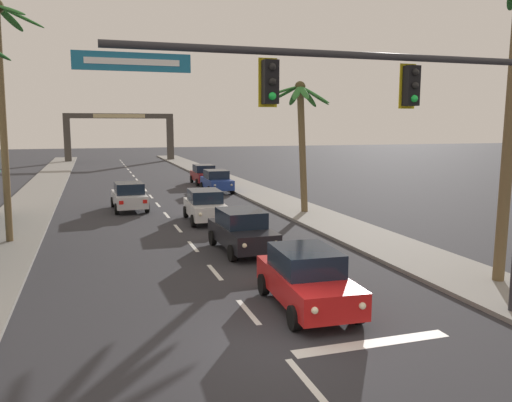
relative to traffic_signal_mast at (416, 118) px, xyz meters
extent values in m
plane|color=#2D2D33|center=(-3.42, 0.14, -5.28)|extent=(220.00, 220.00, 0.00)
cube|color=gray|center=(4.38, 20.14, -5.21)|extent=(3.20, 110.00, 0.14)
cube|color=gray|center=(-11.22, 20.14, -5.21)|extent=(3.20, 110.00, 0.14)
cube|color=silver|center=(-3.42, -1.64, -5.28)|extent=(0.16, 2.00, 0.01)
cube|color=silver|center=(-3.42, 2.42, -5.28)|extent=(0.16, 2.00, 0.01)
cube|color=silver|center=(-3.42, 6.48, -5.28)|extent=(0.16, 2.00, 0.01)
cube|color=silver|center=(-3.42, 10.53, -5.28)|extent=(0.16, 2.00, 0.01)
cube|color=silver|center=(-3.42, 14.59, -5.28)|extent=(0.16, 2.00, 0.01)
cube|color=silver|center=(-3.42, 18.64, -5.28)|extent=(0.16, 2.00, 0.01)
cube|color=silver|center=(-3.42, 22.70, -5.28)|extent=(0.16, 2.00, 0.01)
cube|color=silver|center=(-3.42, 26.76, -5.28)|extent=(0.16, 2.00, 0.01)
cube|color=silver|center=(-3.42, 30.81, -5.28)|extent=(0.16, 2.00, 0.01)
cube|color=silver|center=(-3.42, 34.87, -5.28)|extent=(0.16, 2.00, 0.01)
cube|color=silver|center=(-3.42, 38.92, -5.28)|extent=(0.16, 2.00, 0.01)
cube|color=silver|center=(-3.42, 42.98, -5.28)|extent=(0.16, 2.00, 0.01)
cube|color=silver|center=(-3.42, 47.03, -5.28)|extent=(0.16, 2.00, 0.01)
cube|color=silver|center=(-3.42, 51.09, -5.28)|extent=(0.16, 2.00, 0.01)
cube|color=silver|center=(-3.42, 55.15, -5.28)|extent=(0.16, 2.00, 0.01)
cube|color=silver|center=(-3.42, 59.20, -5.28)|extent=(0.16, 2.00, 0.01)
cube|color=silver|center=(-3.42, 63.26, -5.28)|extent=(0.16, 2.00, 0.01)
cube|color=silver|center=(-3.42, 67.31, -5.28)|extent=(0.16, 2.00, 0.01)
cube|color=silver|center=(-1.22, -0.46, -5.28)|extent=(4.00, 0.44, 0.01)
cylinder|color=#2D2D33|center=(-1.91, 0.00, 1.37)|extent=(10.47, 0.16, 0.16)
cube|color=black|center=(-0.16, -0.02, 0.73)|extent=(0.32, 0.26, 0.92)
sphere|color=black|center=(-0.16, -0.16, 1.03)|extent=(0.17, 0.17, 0.17)
sphere|color=black|center=(-0.16, -0.16, 0.73)|extent=(0.17, 0.17, 0.17)
sphere|color=#1EE54C|center=(-0.16, -0.16, 0.43)|extent=(0.17, 0.17, 0.17)
cube|color=yellow|center=(-0.16, 0.15, 0.73)|extent=(0.42, 0.03, 1.04)
cube|color=black|center=(-3.65, -0.02, 0.73)|extent=(0.32, 0.26, 0.92)
sphere|color=black|center=(-3.65, -0.16, 1.03)|extent=(0.17, 0.17, 0.17)
sphere|color=black|center=(-3.65, -0.16, 0.73)|extent=(0.17, 0.17, 0.17)
sphere|color=#1EE54C|center=(-3.65, -0.16, 0.43)|extent=(0.17, 0.17, 0.17)
cube|color=yellow|center=(-3.65, 0.15, 0.73)|extent=(0.42, 0.03, 1.04)
cube|color=#196B93|center=(-6.50, 0.00, 1.05)|extent=(2.29, 0.05, 0.36)
cube|color=white|center=(-6.50, -0.02, 1.05)|extent=(1.83, 0.01, 0.12)
cube|color=red|center=(-1.76, 2.22, -4.60)|extent=(1.96, 4.38, 0.72)
cube|color=black|center=(-1.75, 2.37, -3.92)|extent=(1.70, 2.27, 0.64)
cylinder|color=black|center=(-0.97, 0.76, -4.96)|extent=(0.25, 0.65, 0.64)
cylinder|color=black|center=(-2.69, 0.85, -4.96)|extent=(0.25, 0.65, 0.64)
cylinder|color=black|center=(-0.83, 3.60, -4.96)|extent=(0.25, 0.65, 0.64)
cylinder|color=black|center=(-2.55, 3.68, -4.96)|extent=(0.25, 0.65, 0.64)
sphere|color=#F9EFC6|center=(-1.24, 0.02, -4.52)|extent=(0.18, 0.18, 0.18)
sphere|color=#F9EFC6|center=(-2.48, 0.08, -4.52)|extent=(0.18, 0.18, 0.18)
cube|color=red|center=(-1.00, 4.35, -4.50)|extent=(0.24, 0.07, 0.20)
cube|color=red|center=(-2.32, 4.41, -4.50)|extent=(0.24, 0.07, 0.20)
cube|color=black|center=(-1.66, 9.14, -4.60)|extent=(1.92, 4.36, 0.72)
cube|color=black|center=(-1.66, 9.29, -3.92)|extent=(1.68, 2.26, 0.64)
cylinder|color=black|center=(-0.74, 7.75, -4.96)|extent=(0.24, 0.65, 0.64)
cylinder|color=black|center=(-2.47, 7.69, -4.96)|extent=(0.24, 0.65, 0.64)
cylinder|color=black|center=(-0.85, 10.59, -4.96)|extent=(0.24, 0.65, 0.64)
cylinder|color=black|center=(-2.57, 10.53, -4.96)|extent=(0.24, 0.65, 0.64)
sphere|color=#F9EFC6|center=(-0.96, 6.99, -4.52)|extent=(0.18, 0.18, 0.18)
sphere|color=#F9EFC6|center=(-2.20, 6.95, -4.52)|extent=(0.18, 0.18, 0.18)
cube|color=red|center=(-1.08, 11.32, -4.50)|extent=(0.24, 0.07, 0.20)
cube|color=red|center=(-2.39, 11.27, -4.50)|extent=(0.24, 0.07, 0.20)
cube|color=silver|center=(-1.70, 16.06, -4.60)|extent=(1.93, 4.36, 0.72)
cube|color=black|center=(-1.69, 16.21, -3.92)|extent=(1.68, 2.26, 0.64)
cylinder|color=black|center=(-0.89, 14.61, -4.96)|extent=(0.24, 0.65, 0.64)
cylinder|color=black|center=(-2.62, 14.67, -4.96)|extent=(0.24, 0.65, 0.64)
cylinder|color=black|center=(-0.78, 17.44, -4.96)|extent=(0.24, 0.65, 0.64)
cylinder|color=black|center=(-2.51, 17.51, -4.96)|extent=(0.24, 0.65, 0.64)
sphere|color=#F9EFC6|center=(-1.17, 13.86, -4.52)|extent=(0.18, 0.18, 0.18)
sphere|color=#F9EFC6|center=(-2.40, 13.91, -4.52)|extent=(0.18, 0.18, 0.18)
cube|color=red|center=(-0.96, 18.19, -4.50)|extent=(0.24, 0.07, 0.20)
cube|color=red|center=(-2.28, 18.24, -4.50)|extent=(0.24, 0.07, 0.20)
cube|color=silver|center=(-5.32, 21.17, -4.60)|extent=(1.92, 4.36, 0.72)
cube|color=black|center=(-5.31, 21.02, -3.92)|extent=(1.68, 2.26, 0.64)
cylinder|color=black|center=(-6.24, 22.56, -4.96)|extent=(0.24, 0.65, 0.64)
cylinder|color=black|center=(-4.51, 22.62, -4.96)|extent=(0.24, 0.65, 0.64)
cylinder|color=black|center=(-6.13, 19.72, -4.96)|extent=(0.24, 0.65, 0.64)
cylinder|color=black|center=(-4.40, 19.78, -4.96)|extent=(0.24, 0.65, 0.64)
sphere|color=#B2B2AD|center=(-6.02, 23.31, -4.52)|extent=(0.18, 0.18, 0.18)
sphere|color=#B2B2AD|center=(-4.78, 23.36, -4.52)|extent=(0.18, 0.18, 0.18)
cube|color=red|center=(-5.90, 18.99, -4.50)|extent=(0.24, 0.07, 0.20)
cube|color=red|center=(-4.58, 19.04, -4.50)|extent=(0.24, 0.07, 0.20)
cube|color=navy|center=(1.72, 27.87, -4.60)|extent=(1.81, 4.32, 0.72)
cube|color=black|center=(1.72, 28.02, -3.92)|extent=(1.62, 2.22, 0.64)
cylinder|color=black|center=(2.57, 26.44, -4.96)|extent=(0.23, 0.64, 0.64)
cylinder|color=black|center=(0.84, 26.46, -4.96)|extent=(0.23, 0.64, 0.64)
cylinder|color=black|center=(2.60, 29.28, -4.96)|extent=(0.23, 0.64, 0.64)
cylinder|color=black|center=(0.87, 29.29, -4.96)|extent=(0.23, 0.64, 0.64)
sphere|color=#B2B2AD|center=(2.32, 25.69, -4.52)|extent=(0.18, 0.18, 0.18)
sphere|color=#B2B2AD|center=(1.08, 25.70, -4.52)|extent=(0.18, 0.18, 0.18)
cube|color=red|center=(2.40, 30.02, -4.50)|extent=(0.24, 0.06, 0.20)
cube|color=red|center=(1.08, 30.03, -4.50)|extent=(0.24, 0.06, 0.20)
cube|color=maroon|center=(1.90, 33.40, -4.60)|extent=(1.82, 4.32, 0.72)
cube|color=black|center=(1.91, 33.55, -3.92)|extent=(1.63, 2.22, 0.64)
cylinder|color=black|center=(2.75, 31.97, -4.96)|extent=(0.23, 0.64, 0.64)
cylinder|color=black|center=(1.02, 31.99, -4.96)|extent=(0.23, 0.64, 0.64)
cylinder|color=black|center=(2.79, 34.81, -4.96)|extent=(0.23, 0.64, 0.64)
cylinder|color=black|center=(1.06, 34.83, -4.96)|extent=(0.23, 0.64, 0.64)
sphere|color=#B2B2AD|center=(2.49, 31.22, -4.52)|extent=(0.18, 0.18, 0.18)
sphere|color=#B2B2AD|center=(1.25, 31.24, -4.52)|extent=(0.18, 0.18, 0.18)
cube|color=red|center=(2.60, 35.55, -4.50)|extent=(0.24, 0.06, 0.20)
cube|color=red|center=(1.28, 35.57, -4.50)|extent=(0.24, 0.06, 0.20)
cylinder|color=brown|center=(-10.85, 13.38, -0.36)|extent=(0.41, 0.29, 9.84)
ellipsoid|color=#2D702D|center=(-9.88, 13.16, 4.21)|extent=(1.97, 0.84, 1.01)
ellipsoid|color=#2D702D|center=(-10.42, 14.28, 4.30)|extent=(1.14, 1.99, 0.84)
ellipsoid|color=#2D702D|center=(-10.18, 12.60, 4.35)|extent=(1.56, 1.83, 0.74)
cylinder|color=brown|center=(5.05, 2.36, -0.50)|extent=(0.44, 0.36, 9.58)
cylinder|color=brown|center=(4.12, 16.66, -1.69)|extent=(0.76, 0.38, 7.21)
ellipsoid|color=#2D702D|center=(4.84, 16.69, 1.49)|extent=(1.90, 0.46, 1.16)
ellipsoid|color=#2D702D|center=(4.64, 17.18, 1.45)|extent=(1.73, 1.40, 1.25)
ellipsoid|color=#2D702D|center=(3.99, 17.58, 1.50)|extent=(0.53, 1.92, 1.14)
ellipsoid|color=#2D702D|center=(3.22, 17.30, 1.58)|extent=(1.72, 1.61, 1.00)
ellipsoid|color=#2D702D|center=(2.93, 16.80, 1.71)|extent=(2.08, 0.67, 0.74)
ellipsoid|color=#2D702D|center=(3.42, 15.85, 1.57)|extent=(1.38, 1.87, 1.00)
ellipsoid|color=#2D702D|center=(3.75, 15.72, 1.60)|extent=(0.76, 2.02, 0.96)
ellipsoid|color=#2D702D|center=(4.50, 15.95, 1.50)|extent=(1.50, 1.73, 1.14)
sphere|color=#4C4223|center=(3.93, 16.66, 1.96)|extent=(0.60, 0.60, 0.60)
cube|color=#423D38|center=(-10.53, 65.59, -2.26)|extent=(0.90, 0.90, 6.05)
cube|color=#423D38|center=(3.68, 65.59, -2.26)|extent=(0.90, 0.90, 6.05)
cube|color=#423D38|center=(-3.42, 65.59, 1.11)|extent=(15.10, 0.60, 0.70)
cube|color=tan|center=(-3.42, 65.27, 1.11)|extent=(7.10, 0.08, 0.56)
camera|label=1|loc=(-7.34, -10.61, -0.18)|focal=36.12mm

